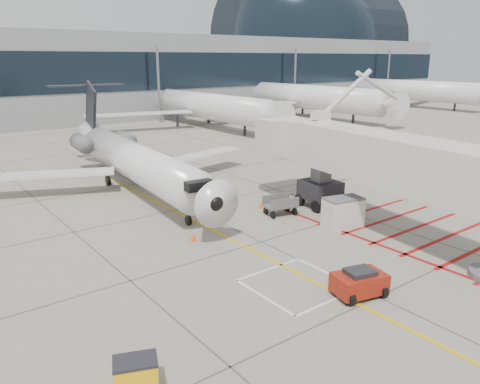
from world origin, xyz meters
TOP-DOWN VIEW (x-y plane):
  - ground_plane at (0.00, 0.00)m, footprint 260.00×260.00m
  - regional_jet at (-1.19, 15.89)m, footprint 26.30×31.87m
  - jet_bridge at (6.75, 0.47)m, footprint 11.56×20.57m
  - pushback_tug at (-0.57, -3.39)m, footprint 2.53×1.91m
  - spill_bin at (-11.02, -3.18)m, footprint 1.55×1.31m
  - baggage_cart at (4.09, 6.95)m, footprint 2.32×1.73m
  - ground_power_unit at (5.64, 2.93)m, footprint 2.58×1.84m
  - cone_nose at (-2.94, 6.53)m, footprint 0.33×0.33m
  - cone_side at (3.92, 8.81)m, footprint 0.34×0.34m
  - terminal_building at (10.00, 70.00)m, footprint 180.00×28.00m
  - terminal_glass_band at (10.00, 55.95)m, footprint 180.00×0.10m
  - terminal_dome at (70.00, 70.00)m, footprint 40.00×28.00m
  - bg_aircraft_c at (22.55, 46.00)m, footprint 33.98×37.75m
  - bg_aircraft_d at (43.45, 46.00)m, footprint 37.38×41.53m
  - bg_aircraft_e at (74.11, 46.00)m, footprint 37.09×41.21m

SIDE VIEW (x-z plane):
  - ground_plane at x=0.00m, z-range 0.00..0.00m
  - cone_nose at x=-2.94m, z-range 0.00..0.46m
  - cone_side at x=3.92m, z-range 0.00..0.48m
  - spill_bin at x=-11.02m, z-range 0.00..1.14m
  - pushback_tug at x=-0.57m, z-range 0.00..1.31m
  - baggage_cart at x=4.09m, z-range 0.00..1.32m
  - ground_power_unit at x=5.64m, z-range 0.00..1.85m
  - regional_jet at x=-1.19m, z-range 0.00..7.81m
  - jet_bridge at x=6.75m, z-range 0.00..7.84m
  - bg_aircraft_c at x=22.55m, z-range 0.00..11.33m
  - bg_aircraft_e at x=74.11m, z-range 0.00..12.36m
  - bg_aircraft_d at x=43.45m, z-range 0.00..12.46m
  - terminal_building at x=10.00m, z-range 0.00..14.00m
  - terminal_glass_band at x=10.00m, z-range 5.00..11.00m
  - terminal_dome at x=70.00m, z-range 0.00..28.00m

